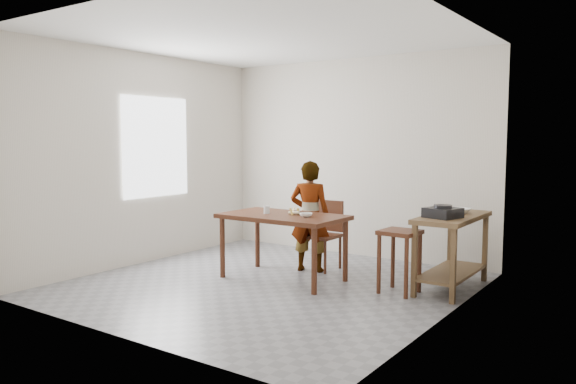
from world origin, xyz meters
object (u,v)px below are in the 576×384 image
Objects in this scene: prep_counter at (452,252)px; dining_chair at (321,235)px; dining_table at (283,247)px; child at (310,216)px; stool at (399,262)px.

dining_chair is (-1.63, -0.03, 0.02)m from prep_counter.
child reaches higher than dining_table.
child reaches higher than prep_counter.
child is (0.03, 0.52, 0.30)m from dining_table.
stool is (-0.39, -0.47, -0.07)m from prep_counter.
dining_table is 2.11× the size of stool.
child is 2.03× the size of stool.
child is at bearing -112.01° from dining_chair.
stool is at bearing -18.73° from dining_chair.
prep_counter is 0.89× the size of child.
child is at bearing 167.39° from stool.
prep_counter is at bearing 22.15° from dining_table.
dining_table is at bearing -157.85° from prep_counter.
child is 1.60× the size of dining_chair.
child is 0.30m from dining_chair.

